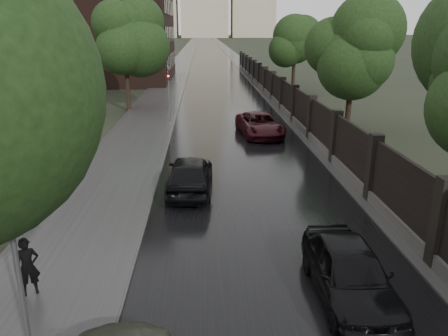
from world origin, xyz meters
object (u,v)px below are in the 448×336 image
Objects in this scene: tree_left_far at (125,45)px; hatchback_left at (190,174)px; tree_right_b at (353,54)px; lamp_post at (15,251)px; pedestrian_umbrella at (23,237)px; tree_right_c at (295,44)px; car_right_far at (260,124)px; car_right_near at (350,272)px; traffic_light at (169,90)px.

tree_left_far reaches higher than hatchback_left.
hatchback_left is (-10.03, -10.61, -4.18)m from tree_right_b.
lamp_post reaches higher than pedestrian_umbrella.
tree_right_c is at bearing -106.87° from hatchback_left.
car_right_far is at bearing 40.95° from pedestrian_umbrella.
pedestrian_umbrella is (-7.97, 0.34, 1.00)m from car_right_near.
tree_right_b is 15.19m from hatchback_left.
tree_right_c is at bearing 51.82° from traffic_light.
tree_left_far is 17.45m from tree_right_b.
tree_right_b reaches higher than car_right_far.
car_right_near is at bearing -26.60° from pedestrian_umbrella.
traffic_light reaches higher than car_right_far.
tree_right_b is at bearing -130.95° from hatchback_left.
traffic_light is (1.10, 23.49, -0.27)m from lamp_post.
tree_right_c reaches higher than pedestrian_umbrella.
car_right_near is (-5.86, -18.36, -4.21)m from tree_right_b.
lamp_post is (-12.90, -20.50, -2.28)m from tree_right_b.
tree_right_b is 19.73m from car_right_near.
pedestrian_umbrella is at bearing -121.27° from car_right_far.
car_right_far is at bearing -110.63° from hatchback_left.
tree_left_far is at bearing -71.17° from hatchback_left.
tree_right_b is at bearing 2.39° from car_right_far.
traffic_light is 1.69× the size of pedestrian_umbrella.
car_right_near is at bearing -74.46° from traffic_light.
traffic_light is at bearing -80.14° from hatchback_left.
pedestrian_umbrella reaches higher than hatchback_left.
tree_left_far reaches higher than tree_right_b.
lamp_post is 10.47m from hatchback_left.
pedestrian_umbrella is at bearing -95.51° from traffic_light.
hatchback_left is at bearing -82.59° from traffic_light.
tree_right_c is at bearing 32.83° from tree_left_far.
pedestrian_umbrella is at bearing 65.35° from hatchback_left.
hatchback_left is 1.91× the size of pedestrian_umbrella.
tree_right_b reaches higher than hatchback_left.
tree_right_b and tree_right_c have the same top height.
hatchback_left is at bearing -133.40° from tree_right_b.
tree_left_far is 18.45m from tree_right_c.
tree_right_c reaches higher than car_right_near.
tree_right_b is (15.50, -8.00, -0.29)m from tree_left_far.
tree_right_c is 20.26m from car_right_far.
tree_left_far reaches higher than lamp_post.
hatchback_left is at bearing 73.83° from lamp_post.
lamp_post is 20.89m from car_right_far.
tree_right_b is 18.00m from tree_right_c.
car_right_near is (-5.86, -36.36, -4.21)m from tree_right_c.
pedestrian_umbrella is (1.67, -26.03, -3.51)m from tree_left_far.
car_right_far is at bearing -171.20° from tree_right_b.
tree_right_c is at bearing 66.27° from car_right_far.
car_right_far is at bearing -107.33° from tree_right_c.
tree_right_c is (15.50, 10.00, -0.29)m from tree_left_far.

